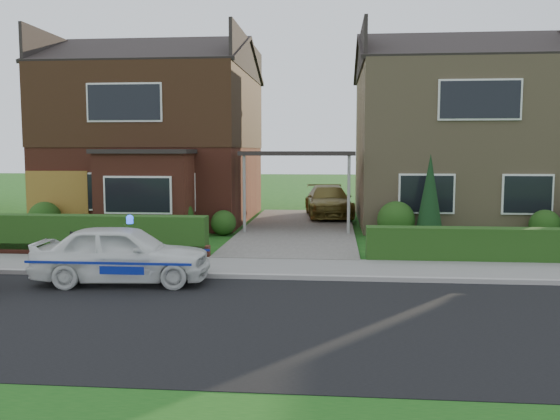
# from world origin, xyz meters

# --- Properties ---
(ground) EXTENTS (120.00, 120.00, 0.00)m
(ground) POSITION_xyz_m (0.00, 0.00, 0.00)
(ground) COLOR #164A13
(ground) RESTS_ON ground
(road) EXTENTS (60.00, 6.00, 0.02)m
(road) POSITION_xyz_m (0.00, 0.00, 0.00)
(road) COLOR black
(road) RESTS_ON ground
(kerb) EXTENTS (60.00, 0.16, 0.12)m
(kerb) POSITION_xyz_m (0.00, 3.05, 0.06)
(kerb) COLOR #9E9993
(kerb) RESTS_ON ground
(sidewalk) EXTENTS (60.00, 2.00, 0.10)m
(sidewalk) POSITION_xyz_m (0.00, 4.10, 0.05)
(sidewalk) COLOR slate
(sidewalk) RESTS_ON ground
(driveway) EXTENTS (3.80, 12.00, 0.12)m
(driveway) POSITION_xyz_m (0.00, 11.00, 0.06)
(driveway) COLOR #666059
(driveway) RESTS_ON ground
(house_left) EXTENTS (7.50, 9.53, 7.25)m
(house_left) POSITION_xyz_m (-5.78, 13.90, 3.81)
(house_left) COLOR brown
(house_left) RESTS_ON ground
(house_right) EXTENTS (7.50, 8.06, 7.25)m
(house_right) POSITION_xyz_m (5.80, 13.99, 3.66)
(house_right) COLOR #917C59
(house_right) RESTS_ON ground
(carport_link) EXTENTS (3.80, 3.00, 2.77)m
(carport_link) POSITION_xyz_m (0.00, 10.95, 2.66)
(carport_link) COLOR black
(carport_link) RESTS_ON ground
(garage_door) EXTENTS (2.20, 0.10, 2.10)m
(garage_door) POSITION_xyz_m (-8.25, 9.96, 1.05)
(garage_door) COLOR brown
(garage_door) RESTS_ON ground
(dwarf_wall) EXTENTS (7.70, 0.25, 0.36)m
(dwarf_wall) POSITION_xyz_m (-5.80, 5.30, 0.18)
(dwarf_wall) COLOR brown
(dwarf_wall) RESTS_ON ground
(hedge_left) EXTENTS (7.50, 0.55, 0.90)m
(hedge_left) POSITION_xyz_m (-5.80, 5.45, 0.00)
(hedge_left) COLOR #133611
(hedge_left) RESTS_ON ground
(hedge_right) EXTENTS (7.50, 0.55, 0.80)m
(hedge_right) POSITION_xyz_m (5.80, 5.35, 0.00)
(hedge_right) COLOR #133611
(hedge_right) RESTS_ON ground
(shrub_left_far) EXTENTS (1.08, 1.08, 1.08)m
(shrub_left_far) POSITION_xyz_m (-8.50, 9.50, 0.54)
(shrub_left_far) COLOR #133611
(shrub_left_far) RESTS_ON ground
(shrub_left_mid) EXTENTS (1.32, 1.32, 1.32)m
(shrub_left_mid) POSITION_xyz_m (-4.00, 9.30, 0.66)
(shrub_left_mid) COLOR #133611
(shrub_left_mid) RESTS_ON ground
(shrub_left_near) EXTENTS (0.84, 0.84, 0.84)m
(shrub_left_near) POSITION_xyz_m (-2.40, 9.60, 0.42)
(shrub_left_near) COLOR #133611
(shrub_left_near) RESTS_ON ground
(shrub_right_near) EXTENTS (1.20, 1.20, 1.20)m
(shrub_right_near) POSITION_xyz_m (3.20, 9.40, 0.60)
(shrub_right_near) COLOR #133611
(shrub_right_near) RESTS_ON ground
(shrub_right_mid) EXTENTS (0.96, 0.96, 0.96)m
(shrub_right_mid) POSITION_xyz_m (7.80, 9.50, 0.48)
(shrub_right_mid) COLOR #133611
(shrub_right_mid) RESTS_ON ground
(conifer_a) EXTENTS (0.90, 0.90, 2.60)m
(conifer_a) POSITION_xyz_m (4.20, 9.20, 1.30)
(conifer_a) COLOR black
(conifer_a) RESTS_ON ground
(police_car) EXTENTS (3.37, 3.78, 1.41)m
(police_car) POSITION_xyz_m (-3.18, 2.40, 0.62)
(police_car) COLOR white
(police_car) RESTS_ON ground
(driveway_car) EXTENTS (2.20, 4.45, 1.24)m
(driveway_car) POSITION_xyz_m (1.00, 14.50, 0.74)
(driveway_car) COLOR brown
(driveway_car) RESTS_ON driveway
(potted_plant_a) EXTENTS (0.45, 0.37, 0.72)m
(potted_plant_a) POSITION_xyz_m (-5.42, 6.00, 0.36)
(potted_plant_a) COLOR gray
(potted_plant_a) RESTS_ON ground
(potted_plant_b) EXTENTS (0.53, 0.51, 0.75)m
(potted_plant_b) POSITION_xyz_m (-3.86, 9.00, 0.37)
(potted_plant_b) COLOR gray
(potted_plant_b) RESTS_ON ground
(potted_plant_c) EXTENTS (0.53, 0.53, 0.78)m
(potted_plant_c) POSITION_xyz_m (-6.57, 8.42, 0.39)
(potted_plant_c) COLOR gray
(potted_plant_c) RESTS_ON ground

